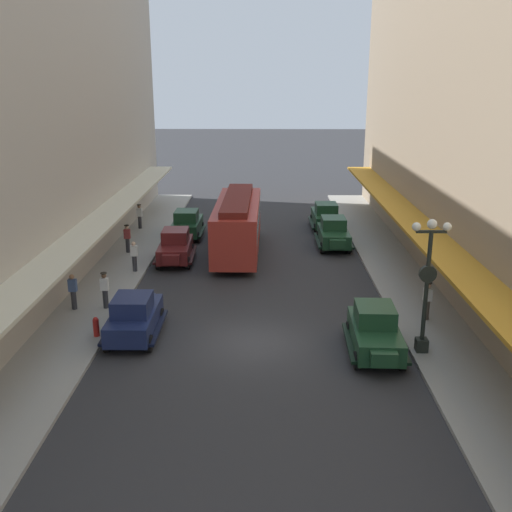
# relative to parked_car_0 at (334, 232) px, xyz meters

# --- Properties ---
(ground_plane) EXTENTS (200.00, 200.00, 0.00)m
(ground_plane) POSITION_rel_parked_car_0_xyz_m (-4.69, -13.95, -0.94)
(ground_plane) COLOR #2D2D30
(sidewalk_left) EXTENTS (3.00, 60.00, 0.15)m
(sidewalk_left) POSITION_rel_parked_car_0_xyz_m (-12.19, -13.95, -0.87)
(sidewalk_left) COLOR #99968E
(sidewalk_left) RESTS_ON ground
(sidewalk_right) EXTENTS (3.00, 60.00, 0.15)m
(sidewalk_right) POSITION_rel_parked_car_0_xyz_m (2.81, -13.95, -0.87)
(sidewalk_right) COLOR #99968E
(sidewalk_right) RESTS_ON ground
(parked_car_0) EXTENTS (2.15, 4.26, 1.84)m
(parked_car_0) POSITION_rel_parked_car_0_xyz_m (0.00, 0.00, 0.00)
(parked_car_0) COLOR #193D23
(parked_car_0) RESTS_ON ground
(parked_car_1) EXTENTS (2.16, 4.27, 1.84)m
(parked_car_1) POSITION_rel_parked_car_0_xyz_m (-9.54, -13.48, 0.00)
(parked_car_1) COLOR #19234C
(parked_car_1) RESTS_ON ground
(parked_car_2) EXTENTS (2.25, 4.30, 1.84)m
(parked_car_2) POSITION_rel_parked_car_0_xyz_m (-0.06, -14.75, 0.00)
(parked_car_2) COLOR #193D23
(parked_car_2) RESTS_ON ground
(parked_car_3) EXTENTS (2.26, 4.30, 1.84)m
(parked_car_3) POSITION_rel_parked_car_0_xyz_m (-9.36, -3.17, 0.00)
(parked_car_3) COLOR #591919
(parked_car_3) RESTS_ON ground
(parked_car_4) EXTENTS (2.18, 4.27, 1.84)m
(parked_car_4) POSITION_rel_parked_car_0_xyz_m (-9.37, 2.24, 0.00)
(parked_car_4) COLOR #193D23
(parked_car_4) RESTS_ON ground
(parked_car_5) EXTENTS (2.19, 4.28, 1.84)m
(parked_car_5) POSITION_rel_parked_car_0_xyz_m (-0.03, 4.66, 0.00)
(parked_car_5) COLOR #193D23
(parked_car_5) RESTS_ON ground
(streetcar) EXTENTS (2.63, 9.63, 3.46)m
(streetcar) POSITION_rel_parked_car_0_xyz_m (-5.87, -1.49, 0.96)
(streetcar) COLOR #A52D23
(streetcar) RESTS_ON ground
(lamp_post_with_clock) EXTENTS (1.42, 0.44, 5.16)m
(lamp_post_with_clock) POSITION_rel_parked_car_0_xyz_m (1.71, -14.90, 2.04)
(lamp_post_with_clock) COLOR black
(lamp_post_with_clock) RESTS_ON sidewalk_right
(fire_hydrant) EXTENTS (0.24, 0.24, 0.82)m
(fire_hydrant) POSITION_rel_parked_car_0_xyz_m (-11.04, -13.73, -0.38)
(fire_hydrant) COLOR #B21E19
(fire_hydrant) RESTS_ON sidewalk_left
(pedestrian_0) EXTENTS (0.36, 0.28, 1.67)m
(pedestrian_0) POSITION_rel_parked_car_0_xyz_m (-11.44, -10.68, 0.07)
(pedestrian_0) COLOR #2D2D33
(pedestrian_0) RESTS_ON sidewalk_left
(pedestrian_1) EXTENTS (0.36, 0.28, 1.67)m
(pedestrian_1) POSITION_rel_parked_car_0_xyz_m (2.69, -11.79, 0.07)
(pedestrian_1) COLOR #4C4238
(pedestrian_1) RESTS_ON sidewalk_right
(pedestrian_2) EXTENTS (0.36, 0.28, 1.67)m
(pedestrian_2) POSITION_rel_parked_car_0_xyz_m (-12.39, -1.85, 0.07)
(pedestrian_2) COLOR #2D2D33
(pedestrian_2) RESTS_ON sidewalk_left
(pedestrian_3) EXTENTS (0.36, 0.24, 1.64)m
(pedestrian_3) POSITION_rel_parked_car_0_xyz_m (-12.83, -10.84, 0.05)
(pedestrian_3) COLOR #2D2D33
(pedestrian_3) RESTS_ON sidewalk_left
(pedestrian_4) EXTENTS (0.36, 0.28, 1.67)m
(pedestrian_4) POSITION_rel_parked_car_0_xyz_m (-12.84, 3.94, 0.07)
(pedestrian_4) COLOR #2D2D33
(pedestrian_4) RESTS_ON sidewalk_left
(pedestrian_5) EXTENTS (0.36, 0.24, 1.64)m
(pedestrian_5) POSITION_rel_parked_car_0_xyz_m (-11.24, -5.39, 0.05)
(pedestrian_5) COLOR #2D2D33
(pedestrian_5) RESTS_ON sidewalk_left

